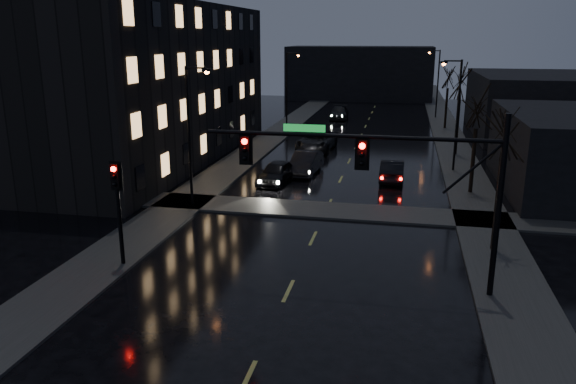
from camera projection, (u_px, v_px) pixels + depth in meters
The scene contains 21 objects.
sidewalk_left at pixel (255, 149), 48.98m from camera, with size 3.00×140.00×0.12m, color #2D2D2B.
sidewalk_right at pixel (457, 157), 45.67m from camera, with size 3.00×140.00×0.12m, color #2D2D2B.
sidewalk_cross at pixel (326, 210), 31.76m from camera, with size 40.00×3.00×0.12m, color #2D2D2B.
apartment_block at pixel (140, 83), 44.22m from camera, with size 12.00×30.00×12.00m, color black.
commercial_right_far at pixel (538, 105), 55.48m from camera, with size 12.00×18.00×6.00m, color black.
far_block at pixel (360, 73), 87.41m from camera, with size 22.00×10.00×8.00m, color black.
signal_mast at pixel (396, 168), 20.75m from camera, with size 11.11×0.41×7.00m.
signal_pole_left at pixel (118, 199), 23.46m from camera, with size 0.35×0.41×4.53m.
tree_near at pixel (507, 117), 24.22m from camera, with size 3.52×3.52×8.08m.
tree_mid_a at pixel (478, 101), 33.76m from camera, with size 3.30×3.30×7.58m.
tree_mid_b at pixel (462, 74), 44.87m from camera, with size 3.74×3.74×8.59m.
tree_far at pixel (449, 71), 58.22m from camera, with size 3.43×3.43×7.88m.
streetlight_l_near at pixel (192, 125), 31.50m from camera, with size 1.53×0.28×8.00m.
streetlight_l_far at pixel (289, 85), 56.96m from camera, with size 1.53×0.28×8.00m.
streetlight_r_mid at pixel (455, 106), 39.86m from camera, with size 1.53×0.28×8.00m.
streetlight_r_far at pixel (436, 78), 66.27m from camera, with size 1.53×0.28×8.00m.
oncoming_car_a at pixel (276, 173), 37.58m from camera, with size 1.77×4.40×1.50m, color black.
oncoming_car_b at pixel (305, 163), 40.26m from camera, with size 1.66×4.77×1.57m, color black.
oncoming_car_c at pixel (316, 141), 48.49m from camera, with size 2.73×5.93×1.65m, color black.
oncoming_car_d at pixel (339, 113), 66.78m from camera, with size 2.09×5.14×1.49m, color black.
lead_car at pixel (392, 170), 38.26m from camera, with size 1.55×4.44×1.46m, color black.
Camera 1 is at (4.03, -11.62, 9.60)m, focal length 35.00 mm.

